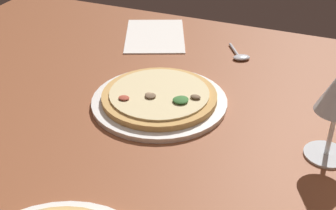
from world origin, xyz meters
The scene contains 4 objects.
dining_table centered at (0.00, 0.00, 2.00)cm, with size 150.00×110.00×4.00cm, color brown.
pizza_main centered at (7.26, -8.64, 5.17)cm, with size 26.70×26.70×3.29cm.
paper_menu centered at (21.78, -38.81, 4.15)cm, with size 14.98×21.74×0.30cm, color white.
spoon centered at (-2.03, -35.01, 4.46)cm, with size 6.87×8.95×1.00cm.
Camera 1 is at (-23.67, 60.91, 51.00)cm, focal length 48.40 mm.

